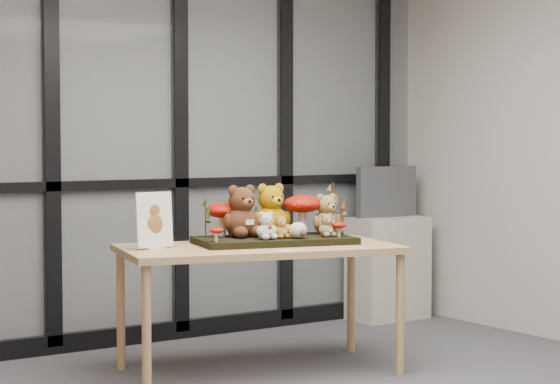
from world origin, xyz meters
TOP-DOWN VIEW (x-y plane):
  - room_shell at (0.00, 0.00)m, footprint 5.00×5.00m
  - glass_partition at (-0.00, 2.47)m, footprint 4.90×0.06m
  - display_table at (0.35, 1.34)m, footprint 1.71×1.13m
  - diorama_tray at (0.48, 1.37)m, footprint 0.98×0.65m
  - bear_pooh_yellow at (0.52, 1.48)m, footprint 0.31×0.29m
  - bear_brown_medium at (0.32, 1.48)m, footprint 0.30×0.29m
  - bear_tan_back at (0.84, 1.36)m, footprint 0.24×0.23m
  - bear_small_yellow at (0.47, 1.28)m, footprint 0.13×0.12m
  - bear_white_bow at (0.36, 1.28)m, footprint 0.16×0.15m
  - bear_beige_small at (0.74, 1.21)m, footprint 0.14×0.13m
  - plush_cream_hedgehog at (0.54, 1.22)m, footprint 0.09×0.09m
  - mushroom_back_left at (0.25, 1.58)m, footprint 0.19×0.19m
  - mushroom_back_right at (0.72, 1.43)m, footprint 0.23×0.23m
  - mushroom_front_left at (0.06, 1.32)m, footprint 0.08×0.08m
  - mushroom_front_right at (0.80, 1.17)m, footprint 0.09×0.09m
  - sprig_green_far_left at (0.13, 1.57)m, footprint 0.05×0.05m
  - sprig_green_mid_left at (0.30, 1.58)m, footprint 0.05×0.05m
  - sprig_dry_far_right at (0.90, 1.36)m, footprint 0.05×0.05m
  - sprig_dry_mid_right at (0.87, 1.25)m, footprint 0.05×0.05m
  - sprig_green_centre at (0.47, 1.55)m, footprint 0.05×0.05m
  - sign_holder at (-0.23, 1.50)m, footprint 0.22×0.07m
  - label_card at (0.32, 1.02)m, footprint 0.09×0.03m
  - cabinet at (2.09, 2.26)m, footprint 0.57×0.33m
  - monitor at (2.09, 2.28)m, footprint 0.53×0.06m

SIDE VIEW (x-z plane):
  - cabinet at x=2.09m, z-range 0.00..0.76m
  - display_table at x=0.35m, z-range 0.30..1.03m
  - label_card at x=0.32m, z-range 0.73..0.74m
  - diorama_tray at x=0.48m, z-range 0.73..0.77m
  - mushroom_front_left at x=0.06m, z-range 0.77..0.86m
  - mushroom_front_right at x=0.80m, z-range 0.77..0.87m
  - plush_cream_hedgehog at x=0.54m, z-range 0.77..0.88m
  - bear_small_yellow at x=0.47m, z-range 0.77..0.92m
  - bear_beige_small at x=0.74m, z-range 0.77..0.92m
  - sprig_green_centre at x=0.47m, z-range 0.77..0.94m
  - bear_white_bow at x=0.36m, z-range 0.77..0.95m
  - sprig_dry_mid_right at x=0.87m, z-range 0.77..0.98m
  - mushroom_back_left at x=0.25m, z-range 0.77..0.99m
  - sprig_green_mid_left at x=0.30m, z-range 0.77..0.99m
  - sign_holder at x=-0.23m, z-range 0.72..1.04m
  - sprig_green_far_left at x=0.13m, z-range 0.77..1.00m
  - mushroom_back_right at x=0.72m, z-range 0.77..1.03m
  - bear_tan_back at x=0.84m, z-range 0.77..1.04m
  - sprig_dry_far_right at x=0.90m, z-range 0.77..1.08m
  - bear_brown_medium at x=0.32m, z-range 0.77..1.11m
  - bear_pooh_yellow at x=0.52m, z-range 0.77..1.11m
  - monitor at x=2.09m, z-range 0.76..1.14m
  - glass_partition at x=0.00m, z-range 0.03..2.81m
  - room_shell at x=0.00m, z-range -0.82..4.18m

